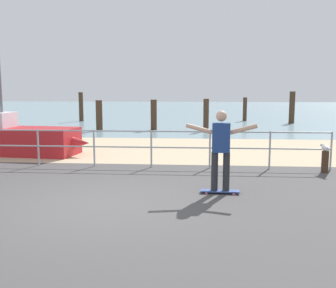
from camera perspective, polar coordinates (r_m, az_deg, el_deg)
The scene contains 15 objects.
ground_plane at distance 6.55m, azimuth -12.49°, elevation -11.42°, with size 24.00×10.00×0.04m, color #474444.
beach_strip at distance 14.19m, azimuth -3.12°, elevation -0.73°, with size 24.00×6.00×0.04m, color tan.
sea_surface at distance 41.99m, azimuth 1.90°, elevation 5.08°, with size 72.00×50.00×0.04m, color #75939E.
railing_fence at distance 10.98m, azimuth -10.81°, elevation 0.25°, with size 12.89×0.05×1.05m.
sailboat at distance 13.87m, azimuth -21.44°, elevation 0.72°, with size 5.04×1.87×5.81m.
skateboard at distance 8.17m, azimuth 7.64°, elevation -6.87°, with size 0.81×0.23×0.08m.
skateboarder at distance 7.98m, azimuth 7.76°, elevation -0.26°, with size 1.45×0.22×1.65m.
bollard_short at distance 10.85m, azimuth 22.04°, elevation -2.48°, with size 0.18×0.18×0.58m, color #422D1E.
seagull at distance 10.81m, azimuth 22.09°, elevation -0.55°, with size 0.21×0.48×0.18m.
groyne_post_0 at distance 26.93m, azimuth -12.64°, elevation 5.33°, with size 0.29×0.29×1.96m, color #422D1E.
groyne_post_1 at distance 20.47m, azimuth -10.07°, elevation 4.10°, with size 0.34×0.34×1.60m, color #422D1E.
groyne_post_2 at distance 20.70m, azimuth -2.11°, elevation 4.29°, with size 0.33×0.33×1.62m, color #422D1E.
groyne_post_3 at distance 20.17m, azimuth 5.61°, elevation 4.24°, with size 0.28×0.28×1.68m, color #422D1E.
groyne_post_4 at distance 27.03m, azimuth 11.21°, elevation 5.01°, with size 0.27×0.27×1.61m, color #422D1E.
groyne_post_5 at distance 25.94m, azimuth 17.72°, elevation 5.12°, with size 0.35×0.35×2.02m, color #422D1E.
Camera 1 is at (1.85, -6.90, 2.16)m, focal length 41.55 mm.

